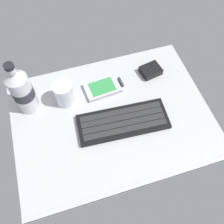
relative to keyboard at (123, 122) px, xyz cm
name	(u,v)px	position (x,y,z in cm)	size (l,w,h in cm)	color
ground_plane	(112,119)	(-2.67, 2.99, -1.79)	(64.00, 48.00, 2.80)	#B7BABC
keyboard	(123,122)	(0.00, 0.00, 0.00)	(29.67, 12.92, 1.70)	black
handheld_device	(104,87)	(-2.01, 14.73, -0.08)	(13.24, 8.59, 1.50)	#B7BABF
juice_cup	(64,94)	(-15.77, 13.74, 3.10)	(6.40, 6.40, 8.50)	silver
water_bottle	(22,91)	(-27.70, 15.15, 8.20)	(6.73, 6.73, 20.80)	silver
charger_block	(151,71)	(16.05, 16.63, 0.39)	(7.00, 5.60, 2.40)	black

